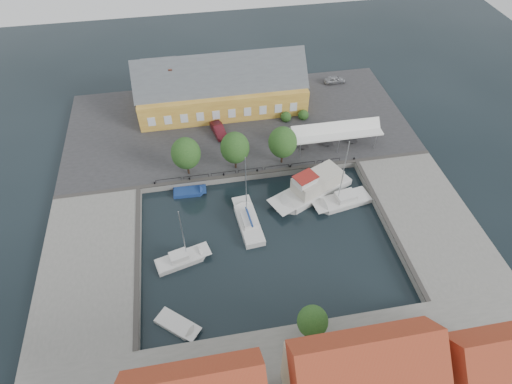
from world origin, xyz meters
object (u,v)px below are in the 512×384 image
at_px(east_boat_a, 343,201).
at_px(west_boat_c, 182,260).
at_px(warehouse, 218,89).
at_px(launch_sw, 177,325).
at_px(car_silver, 335,80).
at_px(launch_nw, 189,192).
at_px(center_sailboat, 248,223).
at_px(tent_canopy, 336,132).
at_px(car_red, 219,130).
at_px(trawler, 313,188).

xyz_separation_m(east_boat_a, west_boat_c, (-22.85, -6.01, -0.00)).
xyz_separation_m(warehouse, east_boat_a, (14.50, -25.14, -4.17)).
distance_m(east_boat_a, launch_sw, 27.99).
relative_size(car_silver, launch_nw, 0.82).
bearing_deg(launch_sw, east_boat_a, 31.45).
bearing_deg(center_sailboat, west_boat_c, -154.25).
bearing_deg(tent_canopy, warehouse, 140.14).
relative_size(tent_canopy, center_sailboat, 1.17).
relative_size(center_sailboat, west_boat_c, 1.24).
bearing_deg(west_boat_c, car_red, 72.39).
height_order(car_red, trawler, trawler).
height_order(center_sailboat, east_boat_a, east_boat_a).
relative_size(west_boat_c, launch_sw, 1.82).
distance_m(west_boat_c, launch_sw, 8.66).
bearing_deg(tent_canopy, launch_sw, -135.09).
bearing_deg(trawler, tent_canopy, 56.51).
xyz_separation_m(west_boat_c, launch_sw, (-1.03, -8.60, -0.17)).
distance_m(tent_canopy, west_boat_c, 30.55).
relative_size(warehouse, center_sailboat, 2.40).
bearing_deg(car_silver, warehouse, 99.08).
distance_m(east_boat_a, west_boat_c, 23.63).
height_order(tent_canopy, car_silver, tent_canopy).
xyz_separation_m(car_silver, center_sailboat, (-21.43, -30.41, -1.31)).
relative_size(trawler, launch_nw, 2.71).
xyz_separation_m(car_silver, west_boat_c, (-30.55, -34.81, -1.41)).
height_order(warehouse, west_boat_c, warehouse).
bearing_deg(launch_nw, warehouse, 71.04).
bearing_deg(center_sailboat, warehouse, 91.65).
distance_m(warehouse, launch_nw, 20.97).
relative_size(car_silver, trawler, 0.30).
xyz_separation_m(center_sailboat, launch_nw, (-7.43, 7.35, -0.27)).
xyz_separation_m(car_silver, car_red, (-23.15, -11.48, 0.10)).
height_order(car_silver, west_boat_c, west_boat_c).
bearing_deg(east_boat_a, trawler, 144.42).
relative_size(car_silver, west_boat_c, 0.41).
bearing_deg(launch_nw, tent_canopy, 13.41).
distance_m(warehouse, east_boat_a, 29.32).
bearing_deg(car_red, car_silver, 14.16).
bearing_deg(west_boat_c, launch_sw, -96.81).
xyz_separation_m(tent_canopy, west_boat_c, (-24.95, -17.30, -3.42)).
relative_size(tent_canopy, car_silver, 3.54).
height_order(warehouse, car_silver, warehouse).
height_order(tent_canopy, trawler, trawler).
bearing_deg(launch_nw, car_silver, 38.61).
bearing_deg(trawler, car_red, 128.75).
relative_size(car_silver, center_sailboat, 0.33).
bearing_deg(center_sailboat, car_silver, 54.82).
distance_m(car_silver, launch_sw, 53.70).
bearing_deg(warehouse, launch_nw, -108.96).
distance_m(center_sailboat, east_boat_a, 13.83).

